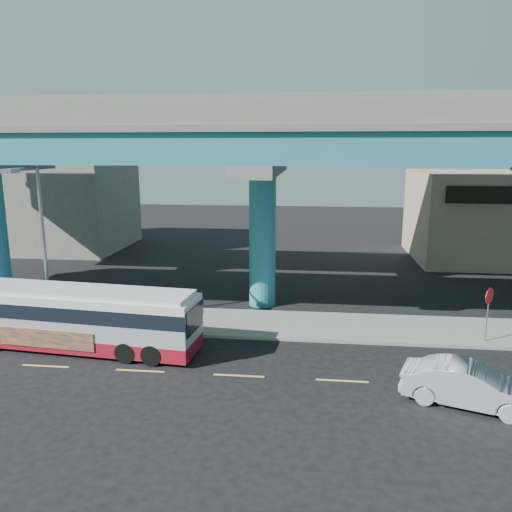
# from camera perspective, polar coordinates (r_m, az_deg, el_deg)

# --- Properties ---
(ground) EXTENTS (120.00, 120.00, 0.00)m
(ground) POSITION_cam_1_polar(r_m,az_deg,el_deg) (20.37, -1.84, -13.16)
(ground) COLOR black
(ground) RESTS_ON ground
(sidewalk) EXTENTS (70.00, 4.00, 0.15)m
(sidewalk) POSITION_cam_1_polar(r_m,az_deg,el_deg) (25.38, -0.06, -7.74)
(sidewalk) COLOR gray
(sidewalk) RESTS_ON ground
(lane_markings) EXTENTS (58.00, 0.12, 0.01)m
(lane_markings) POSITION_cam_1_polar(r_m,az_deg,el_deg) (20.09, -1.97, -13.51)
(lane_markings) COLOR #D8C64C
(lane_markings) RESTS_ON ground
(viaduct) EXTENTS (52.00, 12.40, 11.70)m
(viaduct) POSITION_cam_1_polar(r_m,az_deg,el_deg) (27.47, 0.80, 13.03)
(viaduct) COLOR teal
(viaduct) RESTS_ON ground
(building_beige) EXTENTS (14.00, 10.23, 7.00)m
(building_beige) POSITION_cam_1_polar(r_m,az_deg,el_deg) (44.27, 26.64, 4.09)
(building_beige) COLOR tan
(building_beige) RESTS_ON ground
(building_concrete) EXTENTS (12.00, 10.00, 9.00)m
(building_concrete) POSITION_cam_1_polar(r_m,az_deg,el_deg) (48.11, -21.92, 6.23)
(building_concrete) COLOR gray
(building_concrete) RESTS_ON ground
(transit_bus) EXTENTS (10.93, 3.37, 2.76)m
(transit_bus) POSITION_cam_1_polar(r_m,az_deg,el_deg) (23.40, -19.57, -6.49)
(transit_bus) COLOR maroon
(transit_bus) RESTS_ON ground
(sedan) EXTENTS (4.40, 5.48, 1.48)m
(sedan) POSITION_cam_1_polar(r_m,az_deg,el_deg) (19.17, 23.18, -13.43)
(sedan) COLOR #ABABAF
(sedan) RESTS_ON ground
(street_lamp) EXTENTS (0.50, 2.57, 7.91)m
(street_lamp) POSITION_cam_1_polar(r_m,az_deg,el_deg) (25.35, -23.89, 3.33)
(street_lamp) COLOR gray
(street_lamp) RESTS_ON sidewalk
(stop_sign) EXTENTS (0.54, 0.56, 2.51)m
(stop_sign) POSITION_cam_1_polar(r_m,az_deg,el_deg) (24.72, 25.06, -4.88)
(stop_sign) COLOR gray
(stop_sign) RESTS_ON sidewalk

